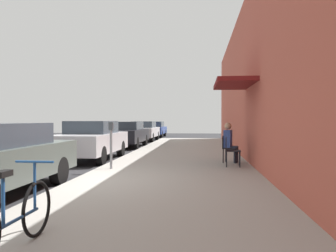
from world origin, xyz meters
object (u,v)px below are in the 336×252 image
parked_car_1 (91,140)px  seated_patron_1 (230,141)px  cafe_chair_1 (228,147)px  parked_car_2 (127,134)px  cafe_chair_0 (230,149)px  parked_car_3 (144,131)px  bicycle_0 (12,219)px  parking_meter (111,142)px  parked_car_4 (154,129)px

parked_car_1 → seated_patron_1: 5.14m
cafe_chair_1 → parked_car_2: bearing=124.8°
parked_car_1 → cafe_chair_1: (4.94, -1.18, -0.13)m
parked_car_2 → cafe_chair_0: size_ratio=5.06×
parked_car_2 → cafe_chair_0: bearing=-58.5°
parked_car_3 → cafe_chair_0: bearing=-70.0°
parked_car_2 → bicycle_0: bearing=-81.8°
parked_car_2 → cafe_chair_1: size_ratio=5.06×
parked_car_3 → bicycle_0: size_ratio=2.57×
bicycle_0 → seated_patron_1: size_ratio=1.33×
bicycle_0 → parked_car_3: bearing=96.0°
parking_meter → parked_car_1: bearing=118.0°
parked_car_1 → seated_patron_1: (5.00, -1.20, 0.06)m
parked_car_3 → bicycle_0: parked_car_3 is taller
parked_car_1 → parking_meter: size_ratio=3.33×
parked_car_1 → bicycle_0: parked_car_1 is taller
parked_car_4 → cafe_chair_0: size_ratio=5.06×
bicycle_0 → parked_car_4: bearing=94.8°
parked_car_4 → bicycle_0: parked_car_4 is taller
parked_car_1 → parked_car_3: bearing=90.0°
parked_car_3 → parking_meter: parking_meter is taller
parked_car_2 → parked_car_4: bearing=90.0°
parked_car_3 → cafe_chair_1: size_ratio=5.06×
parked_car_4 → bicycle_0: size_ratio=2.57×
cafe_chair_0 → cafe_chair_1: same height
cafe_chair_0 → seated_patron_1: seated_patron_1 is taller
cafe_chair_1 → bicycle_0: bearing=-110.0°
parked_car_2 → parking_meter: parking_meter is taller
parked_car_3 → bicycle_0: (2.14, -20.30, -0.25)m
parked_car_1 → parked_car_2: 5.93m
parked_car_2 → parking_meter: (1.55, -8.85, 0.15)m
bicycle_0 → cafe_chair_0: bearing=67.6°
seated_patron_1 → cafe_chair_1: bearing=163.7°
parked_car_2 → cafe_chair_1: (4.94, -7.11, -0.11)m
parked_car_2 → seated_patron_1: 8.71m
cafe_chair_0 → parked_car_1: bearing=156.8°
parked_car_3 → parked_car_4: bearing=90.0°
cafe_chair_0 → cafe_chair_1: size_ratio=1.00×
parked_car_1 → parked_car_4: parked_car_1 is taller
parked_car_3 → parked_car_4: parked_car_3 is taller
bicycle_0 → cafe_chair_0: 7.32m
seated_patron_1 → bicycle_0: bearing=-110.4°
cafe_chair_0 → seated_patron_1: (0.06, 0.91, 0.19)m
seated_patron_1 → parked_car_4: bearing=105.5°
parked_car_3 → parked_car_1: bearing=-90.0°
parked_car_4 → cafe_chair_0: 19.57m
parked_car_4 → cafe_chair_1: 18.68m
parked_car_2 → cafe_chair_0: (4.94, -8.04, -0.11)m
parked_car_3 → cafe_chair_1: 13.54m
parked_car_2 → parked_car_3: bearing=90.0°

